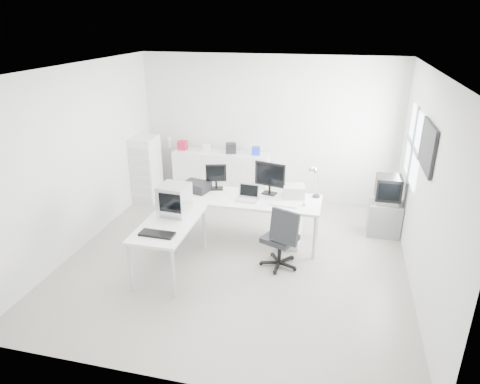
% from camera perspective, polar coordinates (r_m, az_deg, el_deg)
% --- Properties ---
extents(floor, '(5.00, 5.00, 0.01)m').
position_cam_1_polar(floor, '(6.65, -0.41, -8.64)').
color(floor, beige).
rests_on(floor, ground).
extents(ceiling, '(5.00, 5.00, 0.01)m').
position_cam_1_polar(ceiling, '(5.74, -0.49, 16.11)').
color(ceiling, white).
rests_on(ceiling, back_wall).
extents(back_wall, '(5.00, 0.02, 2.80)m').
position_cam_1_polar(back_wall, '(8.40, 3.71, 8.35)').
color(back_wall, silver).
rests_on(back_wall, floor).
extents(left_wall, '(0.02, 5.00, 2.80)m').
position_cam_1_polar(left_wall, '(7.05, -20.63, 4.21)').
color(left_wall, silver).
rests_on(left_wall, floor).
extents(right_wall, '(0.02, 5.00, 2.80)m').
position_cam_1_polar(right_wall, '(6.00, 23.43, 0.71)').
color(right_wall, silver).
rests_on(right_wall, floor).
extents(window, '(0.02, 1.20, 1.10)m').
position_cam_1_polar(window, '(7.06, 22.12, 5.72)').
color(window, white).
rests_on(window, right_wall).
extents(wall_picture, '(0.04, 0.90, 0.60)m').
position_cam_1_polar(wall_picture, '(5.93, 23.74, 5.57)').
color(wall_picture, black).
rests_on(wall_picture, right_wall).
extents(main_desk, '(2.40, 0.80, 0.75)m').
position_cam_1_polar(main_desk, '(6.97, 0.66, -3.60)').
color(main_desk, white).
rests_on(main_desk, floor).
extents(side_desk, '(0.70, 1.40, 0.75)m').
position_cam_1_polar(side_desk, '(6.28, -9.27, -7.03)').
color(side_desk, white).
rests_on(side_desk, floor).
extents(drawer_pedestal, '(0.40, 0.50, 0.60)m').
position_cam_1_polar(drawer_pedestal, '(6.94, 6.41, -4.55)').
color(drawer_pedestal, white).
rests_on(drawer_pedestal, floor).
extents(inkjet_printer, '(0.49, 0.42, 0.15)m').
position_cam_1_polar(inkjet_printer, '(7.09, -5.85, 0.74)').
color(inkjet_printer, black).
rests_on(inkjet_printer, main_desk).
extents(lcd_monitor_small, '(0.38, 0.28, 0.43)m').
position_cam_1_polar(lcd_monitor_small, '(7.09, -3.20, 2.01)').
color(lcd_monitor_small, black).
rests_on(lcd_monitor_small, main_desk).
extents(lcd_monitor_large, '(0.55, 0.33, 0.54)m').
position_cam_1_polar(lcd_monitor_large, '(6.88, 4.00, 1.82)').
color(lcd_monitor_large, black).
rests_on(lcd_monitor_large, main_desk).
extents(laptop, '(0.38, 0.39, 0.23)m').
position_cam_1_polar(laptop, '(6.67, 0.91, -0.20)').
color(laptop, '#B7B7BA').
rests_on(laptop, main_desk).
extents(white_keyboard, '(0.44, 0.17, 0.02)m').
position_cam_1_polar(white_keyboard, '(6.57, 5.92, -1.70)').
color(white_keyboard, white).
rests_on(white_keyboard, main_desk).
extents(white_mouse, '(0.06, 0.06, 0.06)m').
position_cam_1_polar(white_mouse, '(6.58, 8.57, -1.59)').
color(white_mouse, white).
rests_on(white_mouse, main_desk).
extents(laser_printer, '(0.38, 0.34, 0.19)m').
position_cam_1_polar(laser_printer, '(6.86, 7.21, 0.11)').
color(laser_printer, '#BCBCBC').
rests_on(laser_printer, main_desk).
extents(desk_lamp, '(0.18, 0.18, 0.49)m').
position_cam_1_polar(desk_lamp, '(6.86, 10.25, 1.27)').
color(desk_lamp, silver).
rests_on(desk_lamp, main_desk).
extents(crt_monitor, '(0.45, 0.45, 0.49)m').
position_cam_1_polar(crt_monitor, '(6.21, -8.75, -0.95)').
color(crt_monitor, '#B7B7BA').
rests_on(crt_monitor, side_desk).
extents(black_keyboard, '(0.47, 0.20, 0.03)m').
position_cam_1_polar(black_keyboard, '(5.77, -11.01, -5.51)').
color(black_keyboard, black).
rests_on(black_keyboard, side_desk).
extents(office_chair, '(0.75, 0.75, 0.99)m').
position_cam_1_polar(office_chair, '(6.22, 5.37, -5.82)').
color(office_chair, '#25282A').
rests_on(office_chair, floor).
extents(tv_cabinet, '(0.53, 0.43, 0.57)m').
position_cam_1_polar(tv_cabinet, '(7.58, 18.65, -3.35)').
color(tv_cabinet, slate).
rests_on(tv_cabinet, floor).
extents(crt_tv, '(0.50, 0.48, 0.45)m').
position_cam_1_polar(crt_tv, '(7.39, 19.13, 0.24)').
color(crt_tv, black).
rests_on(crt_tv, tv_cabinet).
extents(sideboard, '(1.90, 0.48, 0.95)m').
position_cam_1_polar(sideboard, '(8.61, -2.49, 2.30)').
color(sideboard, white).
rests_on(sideboard, floor).
extents(clutter_box_a, '(0.18, 0.16, 0.17)m').
position_cam_1_polar(clutter_box_a, '(8.68, -7.66, 6.19)').
color(clutter_box_a, '#AA1832').
rests_on(clutter_box_a, sideboard).
extents(clutter_box_b, '(0.15, 0.13, 0.14)m').
position_cam_1_polar(clutter_box_b, '(8.53, -4.50, 5.90)').
color(clutter_box_b, white).
rests_on(clutter_box_b, sideboard).
extents(clutter_box_c, '(0.24, 0.23, 0.19)m').
position_cam_1_polar(clutter_box_c, '(8.38, -1.23, 5.87)').
color(clutter_box_c, black).
rests_on(clutter_box_c, sideboard).
extents(clutter_box_d, '(0.16, 0.15, 0.15)m').
position_cam_1_polar(clutter_box_d, '(8.28, 2.14, 5.50)').
color(clutter_box_d, '#1A35B7').
rests_on(clutter_box_d, sideboard).
extents(clutter_bottle, '(0.07, 0.07, 0.22)m').
position_cam_1_polar(clutter_bottle, '(8.82, -9.41, 6.51)').
color(clutter_bottle, white).
rests_on(clutter_bottle, sideboard).
extents(filing_cabinet, '(0.45, 0.54, 1.29)m').
position_cam_1_polar(filing_cabinet, '(8.62, -12.41, 3.02)').
color(filing_cabinet, white).
rests_on(filing_cabinet, floor).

